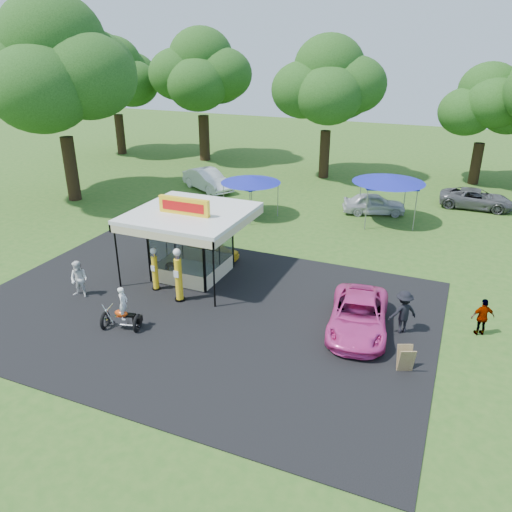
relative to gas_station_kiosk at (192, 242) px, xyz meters
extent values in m
plane|color=#2D5A1C|center=(2.00, -4.99, -1.78)|extent=(120.00, 120.00, 0.00)
cube|color=black|center=(2.00, -2.99, -1.76)|extent=(20.00, 14.00, 0.04)
cube|color=white|center=(0.00, 0.01, -1.75)|extent=(3.00, 3.00, 0.06)
cube|color=white|center=(0.00, 0.01, 1.51)|extent=(5.40, 5.40, 0.18)
cube|color=yellow|center=(0.00, -0.49, 2.00)|extent=(2.60, 0.25, 0.80)
cube|color=red|center=(0.00, -0.62, 2.00)|extent=(2.21, 0.02, 0.45)
cylinder|color=black|center=(-2.55, -2.54, -0.18)|extent=(0.08, 0.08, 3.20)
cylinder|color=black|center=(2.55, -2.54, -0.18)|extent=(0.08, 0.08, 3.20)
cylinder|color=black|center=(-0.80, -2.11, -1.74)|extent=(0.40, 0.40, 0.09)
cylinder|color=yellow|center=(-0.80, -2.11, -0.87)|extent=(0.27, 0.27, 1.64)
cylinder|color=silver|center=(-0.80, -2.11, 0.03)|extent=(0.18, 0.18, 0.18)
sphere|color=white|center=(-0.80, -2.11, 0.22)|extent=(0.29, 0.29, 0.29)
cube|color=white|center=(-0.80, -2.27, -0.60)|extent=(0.20, 0.02, 0.27)
cylinder|color=black|center=(0.80, -2.62, -1.73)|extent=(0.48, 0.48, 0.11)
cylinder|color=yellow|center=(0.80, -2.62, -0.69)|extent=(0.33, 0.33, 1.96)
cylinder|color=silver|center=(0.80, -2.62, 0.40)|extent=(0.22, 0.22, 0.22)
sphere|color=white|center=(0.80, -2.62, 0.61)|extent=(0.35, 0.35, 0.35)
cube|color=white|center=(0.80, -2.82, -0.37)|extent=(0.24, 0.02, 0.33)
torus|color=black|center=(-0.83, -5.81, -1.47)|extent=(0.34, 0.79, 0.78)
torus|color=black|center=(0.52, -5.47, -1.47)|extent=(0.34, 0.79, 0.78)
cube|color=silver|center=(-0.11, -5.63, -1.32)|extent=(0.56, 0.38, 0.28)
ellipsoid|color=#DB450F|center=(-0.11, -5.63, -1.06)|extent=(0.59, 0.33, 0.28)
cube|color=black|center=(0.21, -5.55, -1.11)|extent=(0.55, 0.36, 0.09)
cube|color=black|center=(0.55, -5.46, -1.27)|extent=(0.39, 0.39, 0.26)
cylinder|color=silver|center=(-0.69, -5.78, -1.13)|extent=(0.41, 0.16, 0.83)
cylinder|color=silver|center=(-0.56, -5.74, -0.81)|extent=(0.18, 0.55, 0.05)
sphere|color=silver|center=(-0.71, -5.78, -0.99)|extent=(0.15, 0.15, 0.15)
imported|color=white|center=(0.03, -5.60, -0.58)|extent=(0.45, 0.58, 1.39)
torus|color=black|center=(-0.90, -0.54, -1.43)|extent=(0.72, 0.36, 0.73)
torus|color=black|center=(-1.03, -0.39, -1.43)|extent=(0.72, 0.37, 0.73)
cube|color=#593819|center=(10.93, -4.17, -1.28)|extent=(0.61, 0.45, 0.99)
cube|color=#593819|center=(10.93, -3.93, -1.28)|extent=(0.61, 0.45, 0.99)
imported|color=yellow|center=(0.00, 2.21, -1.30)|extent=(2.82, 1.13, 0.96)
imported|color=#E53E9B|center=(8.78, -1.95, -1.10)|extent=(2.97, 5.19, 1.36)
imported|color=white|center=(-3.62, -4.05, -0.91)|extent=(0.92, 0.75, 1.75)
imported|color=black|center=(10.43, -1.43, -0.86)|extent=(1.37, 1.27, 1.85)
imported|color=gray|center=(13.38, -0.33, -0.99)|extent=(1.01, 0.74, 1.58)
imported|color=white|center=(-6.72, 14.11, -0.96)|extent=(5.21, 4.01, 1.65)
imported|color=silver|center=(6.48, 13.36, -1.07)|extent=(4.48, 2.90, 1.42)
imported|color=#575659|center=(12.87, 17.42, -1.10)|extent=(4.91, 2.27, 1.36)
cylinder|color=gray|center=(-2.33, 10.92, -0.68)|extent=(0.06, 0.06, 2.20)
cylinder|color=gray|center=(0.23, 10.92, -0.68)|extent=(0.06, 0.06, 2.20)
cylinder|color=gray|center=(-2.33, 8.36, -0.68)|extent=(0.06, 0.06, 2.20)
cylinder|color=gray|center=(0.23, 8.36, -0.68)|extent=(0.06, 0.06, 2.20)
cube|color=#171F9B|center=(-1.05, 9.64, 0.48)|extent=(2.76, 2.76, 0.11)
cone|color=#171F9B|center=(-1.05, 9.64, 0.76)|extent=(3.97, 3.97, 0.46)
cylinder|color=gray|center=(6.00, 13.41, -0.51)|extent=(0.06, 0.06, 2.54)
cylinder|color=gray|center=(8.97, 13.41, -0.51)|extent=(0.06, 0.06, 2.54)
cylinder|color=gray|center=(6.00, 10.44, -0.51)|extent=(0.06, 0.06, 2.54)
cylinder|color=gray|center=(8.97, 10.44, -0.51)|extent=(0.06, 0.06, 2.54)
cube|color=#171F9B|center=(7.48, 11.92, 0.82)|extent=(3.17, 3.17, 0.13)
cone|color=#171F9B|center=(7.48, 11.92, 1.15)|extent=(4.57, 4.57, 0.53)
cylinder|color=black|center=(-21.62, 22.95, 0.21)|extent=(0.90, 0.90, 3.99)
ellipsoid|color=#1A4012|center=(-21.62, 22.95, 5.35)|extent=(9.43, 9.43, 8.08)
cylinder|color=black|center=(-12.17, 23.71, 0.37)|extent=(1.02, 1.02, 4.31)
ellipsoid|color=#1A4012|center=(-12.17, 23.71, 5.85)|extent=(9.99, 9.99, 8.57)
cylinder|color=black|center=(0.57, 21.64, 0.21)|extent=(0.85, 0.85, 3.98)
ellipsoid|color=#1A4012|center=(0.57, 21.64, 5.38)|extent=(9.56, 9.56, 8.19)
cylinder|color=black|center=(12.56, 24.48, -0.11)|extent=(0.83, 0.83, 3.34)
ellipsoid|color=#1A4012|center=(12.56, 24.48, 4.15)|extent=(7.79, 7.79, 6.68)
cylinder|color=black|center=(-14.62, 7.98, 0.53)|extent=(0.93, 0.93, 4.63)
ellipsoid|color=#1A4012|center=(-14.62, 7.98, 6.80)|extent=(11.87, 11.87, 10.18)
camera|label=1|loc=(11.84, -19.70, 9.09)|focal=35.00mm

